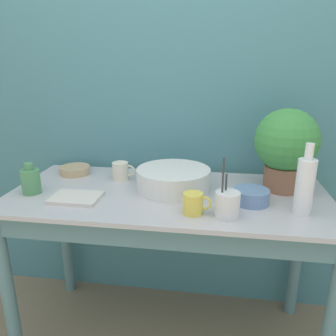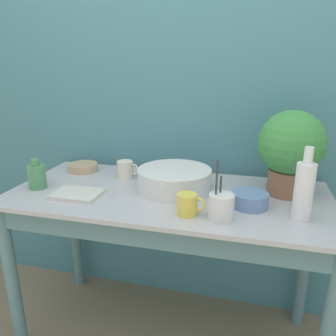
{
  "view_description": "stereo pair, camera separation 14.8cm",
  "coord_description": "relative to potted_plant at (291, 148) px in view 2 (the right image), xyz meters",
  "views": [
    {
      "loc": [
        0.21,
        -1.06,
        1.4
      ],
      "look_at": [
        0.0,
        0.34,
        0.95
      ],
      "focal_mm": 35.0,
      "sensor_mm": 36.0,
      "label": 1
    },
    {
      "loc": [
        0.35,
        -1.03,
        1.4
      ],
      "look_at": [
        0.0,
        0.34,
        0.95
      ],
      "focal_mm": 35.0,
      "sensor_mm": 36.0,
      "label": 2
    }
  ],
  "objects": [
    {
      "name": "wall_back",
      "position": [
        -0.53,
        0.27,
        0.15
      ],
      "size": [
        6.0,
        0.05,
        2.4
      ],
      "color": "teal",
      "rests_on": "ground_plane"
    },
    {
      "name": "counter_table",
      "position": [
        -0.53,
        -0.15,
        -0.37
      ],
      "size": [
        1.47,
        0.67,
        0.83
      ],
      "color": "slate",
      "rests_on": "ground_plane"
    },
    {
      "name": "potted_plant",
      "position": [
        0.0,
        0.0,
        0.0
      ],
      "size": [
        0.29,
        0.29,
        0.38
      ],
      "color": "#8C5B42",
      "rests_on": "counter_table"
    },
    {
      "name": "bowl_wash_large",
      "position": [
        -0.51,
        -0.07,
        -0.17
      ],
      "size": [
        0.35,
        0.35,
        0.1
      ],
      "color": "silver",
      "rests_on": "counter_table"
    },
    {
      "name": "bottle_tall",
      "position": [
        0.03,
        -0.26,
        -0.1
      ],
      "size": [
        0.07,
        0.07,
        0.29
      ],
      "color": "white",
      "rests_on": "counter_table"
    },
    {
      "name": "bottle_short",
      "position": [
        -1.15,
        -0.22,
        -0.16
      ],
      "size": [
        0.08,
        0.08,
        0.14
      ],
      "color": "#4C8C59",
      "rests_on": "counter_table"
    },
    {
      "name": "mug_yellow",
      "position": [
        -0.4,
        -0.33,
        -0.17
      ],
      "size": [
        0.11,
        0.08,
        0.09
      ],
      "color": "#E5CC4C",
      "rests_on": "counter_table"
    },
    {
      "name": "mug_cream",
      "position": [
        -0.79,
        0.03,
        -0.17
      ],
      "size": [
        0.12,
        0.08,
        0.09
      ],
      "color": "beige",
      "rests_on": "counter_table"
    },
    {
      "name": "bowl_small_blue",
      "position": [
        -0.16,
        -0.19,
        -0.19
      ],
      "size": [
        0.15,
        0.15,
        0.06
      ],
      "color": "#6684B2",
      "rests_on": "counter_table"
    },
    {
      "name": "bowl_small_tan",
      "position": [
        -1.07,
        0.08,
        -0.2
      ],
      "size": [
        0.16,
        0.16,
        0.04
      ],
      "color": "tan",
      "rests_on": "counter_table"
    },
    {
      "name": "utensil_cup",
      "position": [
        -0.26,
        -0.33,
        -0.16
      ],
      "size": [
        0.1,
        0.1,
        0.24
      ],
      "color": "silver",
      "rests_on": "counter_table"
    },
    {
      "name": "tray_board",
      "position": [
        -0.92,
        -0.26,
        -0.21
      ],
      "size": [
        0.21,
        0.16,
        0.02
      ],
      "color": "beige",
      "rests_on": "counter_table"
    }
  ]
}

